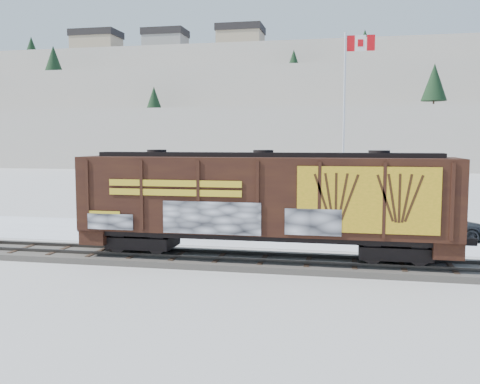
% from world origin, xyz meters
% --- Properties ---
extents(ground, '(500.00, 500.00, 0.00)m').
position_xyz_m(ground, '(0.00, 0.00, 0.00)').
color(ground, white).
rests_on(ground, ground).
extents(rail_track, '(50.00, 3.40, 0.43)m').
position_xyz_m(rail_track, '(0.00, 0.00, 0.15)').
color(rail_track, '#59544C').
rests_on(rail_track, ground).
extents(parking_strip, '(40.00, 8.00, 0.03)m').
position_xyz_m(parking_strip, '(0.00, 7.50, 0.01)').
color(parking_strip, white).
rests_on(parking_strip, ground).
extents(hillside, '(360.00, 110.00, 93.00)m').
position_xyz_m(hillside, '(-0.05, 139.79, 14.37)').
color(hillside, white).
rests_on(hillside, ground).
extents(hopper_railcar, '(16.61, 3.06, 4.63)m').
position_xyz_m(hopper_railcar, '(1.96, -0.01, 2.99)').
color(hopper_railcar, black).
rests_on(hopper_railcar, rail_track).
extents(flagpole, '(2.30, 0.90, 12.48)m').
position_xyz_m(flagpole, '(5.41, 12.08, 4.68)').
color(flagpole, silver).
rests_on(flagpole, ground).
extents(car_silver, '(5.30, 2.81, 1.72)m').
position_xyz_m(car_silver, '(-1.36, 6.55, 0.89)').
color(car_silver, '#A7AAAF').
rests_on(car_silver, parking_strip).
extents(car_white, '(5.05, 3.00, 1.57)m').
position_xyz_m(car_white, '(1.99, 7.89, 0.82)').
color(car_white, silver).
rests_on(car_white, parking_strip).
extents(car_dark, '(5.63, 3.38, 1.53)m').
position_xyz_m(car_dark, '(10.95, 8.47, 0.79)').
color(car_dark, '#22252A').
rests_on(car_dark, parking_strip).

